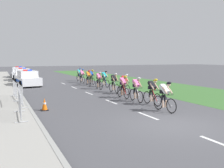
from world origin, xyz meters
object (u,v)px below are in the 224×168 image
cyclist_ninth (88,78)px  cyclist_tenth (92,77)px  cyclist_seventh (99,80)px  cyclist_sixth (114,82)px  police_car_nearest (28,79)px  cyclist_twelfth (79,74)px  cyclist_eleventh (82,76)px  police_car_second (23,75)px  cyclist_lead (165,96)px  police_car_third (19,73)px  cyclist_third (136,89)px  cyclist_second (152,91)px  traffic_cone_near (44,104)px  crowd_barrier_middle (21,95)px  cyclist_eighth (105,79)px  crowd_barrier_rear (15,90)px  cyclist_fourth (123,86)px  crowd_barrier_front (20,105)px  cyclist_fifth (125,84)px

cyclist_ninth → cyclist_tenth: size_ratio=1.00×
cyclist_seventh → cyclist_ninth: 3.16m
cyclist_sixth → police_car_nearest: (-5.64, 7.72, -0.11)m
cyclist_twelfth → cyclist_eleventh: bearing=-99.4°
cyclist_seventh → cyclist_twelfth: bearing=84.6°
police_car_second → cyclist_lead: bearing=-76.3°
police_car_second → police_car_third: same height
cyclist_tenth → police_car_nearest: bearing=168.4°
cyclist_third → police_car_second: size_ratio=0.39×
cyclist_lead → cyclist_tenth: 13.70m
cyclist_ninth → cyclist_twelfth: size_ratio=1.00×
cyclist_second → traffic_cone_near: 5.98m
cyclist_sixth → police_car_third: (-5.64, 18.62, -0.11)m
cyclist_ninth → crowd_barrier_middle: bearing=-129.8°
cyclist_eighth → crowd_barrier_rear: 8.98m
cyclist_ninth → crowd_barrier_middle: 10.86m
cyclist_lead → crowd_barrier_rear: 9.45m
cyclist_eleventh → cyclist_second: bearing=-91.3°
cyclist_fourth → traffic_cone_near: cyclist_fourth is taller
police_car_second → crowd_barrier_front: size_ratio=1.91×
cyclist_eighth → police_car_nearest: bearing=147.4°
police_car_nearest → police_car_third: (-0.00, 10.90, 0.00)m
cyclist_tenth → police_car_nearest: (-6.17, 1.27, -0.11)m
cyclist_second → crowd_barrier_middle: size_ratio=0.74×
cyclist_lead → police_car_nearest: (-4.97, 14.91, -0.11)m
cyclist_tenth → police_car_third: 13.65m
cyclist_fourth → crowd_barrier_front: (-6.75, -3.08, -0.14)m
cyclist_second → cyclist_twelfth: same height
cyclist_eleventh → police_car_third: (-5.71, 10.48, -0.11)m
cyclist_fourth → cyclist_eighth: bearing=77.6°
cyclist_ninth → crowd_barrier_rear: 9.24m
cyclist_eleventh → police_car_second: 7.64m
cyclist_fifth → police_car_nearest: (-5.93, 8.91, -0.11)m
cyclist_fifth → cyclist_eighth: 4.84m
cyclist_tenth → crowd_barrier_rear: (-7.78, -6.87, -0.14)m
crowd_barrier_middle → police_car_nearest: bearing=82.1°
cyclist_fourth → police_car_nearest: 11.53m
cyclist_lead → cyclist_eighth: 10.91m
cyclist_third → cyclist_tenth: bearing=84.3°
crowd_barrier_rear → traffic_cone_near: bearing=-73.8°
crowd_barrier_middle → crowd_barrier_rear: size_ratio=1.00×
cyclist_eleventh → crowd_barrier_rear: 11.26m
cyclist_second → police_car_nearest: bearing=112.2°
crowd_barrier_middle → traffic_cone_near: 1.88m
traffic_cone_near → cyclist_seventh: bearing=49.4°
cyclist_ninth → cyclist_tenth: (0.69, 0.95, 0.00)m
crowd_barrier_rear → cyclist_third: bearing=-29.5°
cyclist_lead → cyclist_ninth: size_ratio=1.00×
crowd_barrier_middle → cyclist_seventh: bearing=37.4°
cyclist_twelfth → police_car_second: (-6.07, 2.92, -0.11)m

